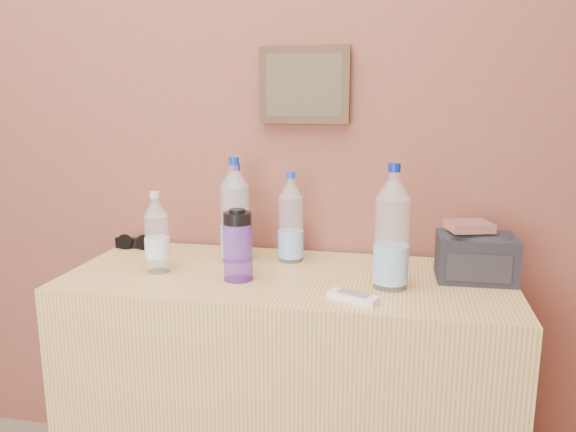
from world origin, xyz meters
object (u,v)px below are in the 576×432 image
Objects in this scene: nalgene_bottle at (238,245)px; foil_packet at (469,226)px; pet_large_d at (392,234)px; sunglasses at (136,243)px; dresser at (287,399)px; pet_small at (157,237)px; pet_large_b at (236,217)px; pet_large_c at (291,222)px; toiletry_bag at (476,254)px; ac_remote at (353,297)px; pet_large_a at (235,216)px.

foil_packet is at bearing 11.22° from nalgene_bottle.
sunglasses is at bearing 165.25° from pet_large_d.
pet_small is (-0.40, -0.05, 0.53)m from dresser.
pet_large_b is 1.27× the size of pet_small.
pet_small reaches higher than sunglasses.
foil_packet is (1.11, -0.13, 0.14)m from sunglasses.
pet_large_c is 1.99× the size of sunglasses.
pet_large_d reaches higher than dresser.
pet_large_c is 1.32× the size of toiletry_bag.
foil_packet is at bearing -9.62° from pet_large_c.
pet_small is 0.93m from foil_packet.
pet_large_b reaches higher than pet_small.
nalgene_bottle is at bearing -150.20° from dresser.
pet_small is 0.63m from ac_remote.
pet_large_a is at bearing 174.88° from toiletry_bag.
pet_large_a is 0.03m from pet_large_b.
pet_large_d is 0.22m from ac_remote.
pet_small is 1.18× the size of nalgene_bottle.
pet_small is at bearing -55.06° from sunglasses.
pet_large_b reaches higher than ac_remote.
pet_large_d is 1.66× the size of nalgene_bottle.
pet_small is at bearing -172.53° from dresser.
pet_large_d reaches higher than pet_small.
pet_large_a is 1.53× the size of toiletry_bag.
pet_large_a is at bearing 175.41° from foil_packet.
toiletry_bag is at bearing -5.37° from pet_large_b.
foil_packet reaches higher than sunglasses.
pet_large_d is at bearing -0.11° from pet_small.
pet_large_c is 0.58m from toiletry_bag.
toiletry_bag is (0.57, -0.08, -0.05)m from pet_large_c.
nalgene_bottle is at bearing -33.85° from sunglasses.
foil_packet is (-0.03, -0.02, 0.09)m from toiletry_bag.
pet_large_c is 2.13× the size of ac_remote.
pet_small reaches higher than ac_remote.
pet_large_c is at bearing 170.38° from foil_packet.
pet_large_d is at bearing -20.89° from pet_large_b.
pet_small is 1.13× the size of toiletry_bag.
foil_packet is (0.55, -0.09, 0.03)m from pet_large_c.
pet_large_b is at bearing 44.84° from pet_small.
sunglasses is at bearing 173.90° from pet_large_b.
pet_large_a is 0.18m from pet_large_c.
pet_large_b is at bearing 173.22° from foil_packet.
pet_large_b is 1.08× the size of pet_large_c.
sunglasses is at bearing 172.50° from toiletry_bag.
sunglasses is 1.13m from foil_packet.
pet_large_b reaches higher than dresser.
toiletry_bag is 1.85× the size of foil_packet.
foil_packet is at bearing -151.05° from toiletry_bag.
pet_small is at bearing -174.52° from toiletry_bag.
toiletry_bag is (0.24, 0.12, -0.08)m from pet_large_d.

